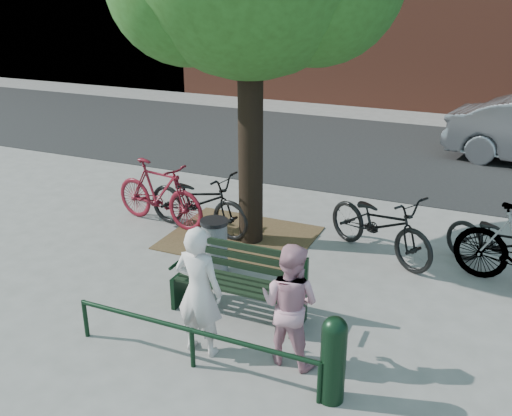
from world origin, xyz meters
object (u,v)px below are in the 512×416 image
at_px(person_left, 199,291).
at_px(person_right, 290,304).
at_px(bollard, 333,356).
at_px(park_bench, 240,280).
at_px(bicycle_c, 380,224).
at_px(litter_bin, 215,246).

xyz_separation_m(person_left, person_right, (1.01, 0.25, -0.07)).
distance_m(person_right, bollard, 0.82).
relative_size(park_bench, bicycle_c, 0.83).
bearing_deg(park_bench, bollard, -36.37).
distance_m(person_left, person_right, 1.05).
distance_m(person_left, bicycle_c, 3.65).
height_order(person_left, bollard, person_left).
bearing_deg(bollard, person_right, 144.65).
xyz_separation_m(park_bench, litter_bin, (-0.82, 0.85, -0.05)).
bearing_deg(bicycle_c, person_right, -156.23).
distance_m(litter_bin, bicycle_c, 2.64).
relative_size(person_left, bicycle_c, 0.77).
bearing_deg(bollard, park_bench, 143.63).
height_order(person_left, person_right, person_left).
relative_size(litter_bin, bicycle_c, 0.41).
bearing_deg(person_left, park_bench, -92.81).
height_order(bollard, bicycle_c, bicycle_c).
xyz_separation_m(litter_bin, bicycle_c, (2.12, 1.56, 0.12)).
bearing_deg(litter_bin, park_bench, -46.13).
height_order(park_bench, person_left, person_left).
distance_m(person_right, bicycle_c, 3.15).
distance_m(park_bench, litter_bin, 1.18).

